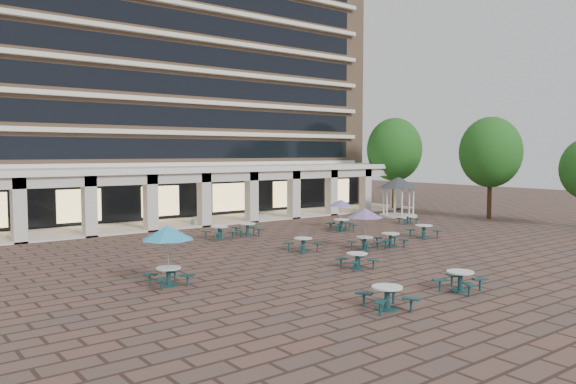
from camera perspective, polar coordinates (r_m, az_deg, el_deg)
name	(u,v)px	position (r m, az deg, el deg)	size (l,w,h in m)	color
ground	(340,245)	(33.41, 5.26, -5.42)	(120.00, 120.00, 0.00)	brown
apartment_building	(154,76)	(54.89, -13.46, 11.37)	(40.00, 15.50, 25.20)	#957054
retail_arcade	(213,184)	(44.99, -7.67, 0.84)	(42.00, 6.60, 4.40)	white
picnic_table_0	(387,296)	(20.16, 10.04, -10.33)	(2.17, 2.17, 0.82)	#163E42
picnic_table_1	(460,279)	(23.38, 17.10, -8.47)	(2.06, 2.06, 0.80)	#163E42
picnic_table_3	(424,230)	(37.21, 13.63, -3.78)	(2.03, 2.03, 0.82)	#163E42
picnic_table_4	(168,235)	(23.45, -12.10, -4.29)	(2.15, 2.15, 2.48)	#163E42
picnic_table_5	(357,259)	(26.83, 7.03, -6.80)	(1.83, 1.83, 0.74)	#163E42
picnic_table_6	(365,215)	(31.95, 7.83, -2.29)	(2.01, 2.01, 2.32)	#163E42
picnic_table_7	(390,239)	(33.28, 10.36, -4.68)	(2.14, 2.14, 0.79)	#163E42
picnic_table_8	(303,243)	(31.16, 1.55, -5.23)	(1.77, 1.77, 0.77)	#163E42
picnic_table_9	(219,231)	(35.78, -6.99, -4.00)	(1.99, 1.99, 0.83)	#163E42
picnic_table_10	(342,224)	(39.42, 5.47, -3.25)	(2.22, 2.22, 0.83)	#163E42
picnic_table_11	(341,204)	(40.74, 5.39, -1.22)	(1.79, 1.79, 2.07)	#163E42
picnic_table_12	(247,228)	(37.08, -4.14, -3.70)	(2.21, 2.21, 0.83)	#163E42
picnic_table_13	(408,219)	(44.20, 12.06, -2.67)	(1.80, 1.80, 0.66)	#163E42
gazebo	(398,187)	(48.92, 11.16, 0.50)	(3.61, 3.61, 3.36)	beige
tree_east_a	(491,152)	(49.15, 19.88, 3.82)	(5.06, 5.06, 8.43)	#3E2D19
tree_east_c	(394,150)	(55.10, 10.76, 4.25)	(5.29, 5.29, 8.81)	#3E2D19
planter_left	(202,218)	(42.54, -8.76, -2.67)	(1.50, 0.82, 1.31)	gray
planter_right	(258,215)	(45.25, -3.05, -2.34)	(1.50, 0.63, 1.21)	gray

